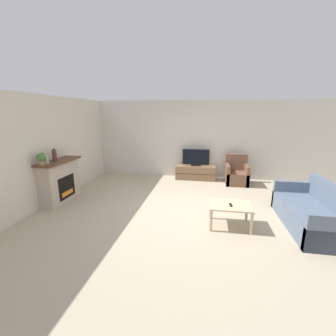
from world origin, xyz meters
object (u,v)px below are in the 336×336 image
(potted_plant, at_px, (41,158))
(couch, at_px, (313,214))
(tv, at_px, (196,158))
(fireplace, at_px, (60,181))
(coffee_table, at_px, (230,208))
(mantel_vase_left, at_px, (47,159))
(remote, at_px, (231,205))
(tv_stand, at_px, (195,172))
(armchair, at_px, (236,175))
(mantel_vase_centre_left, at_px, (54,155))

(potted_plant, distance_m, couch, 5.95)
(potted_plant, height_order, tv, potted_plant)
(fireplace, bearing_deg, couch, -3.86)
(fireplace, height_order, coffee_table, fireplace)
(mantel_vase_left, xyz_separation_m, coffee_table, (4.23, -0.25, -0.80))
(potted_plant, relative_size, remote, 1.90)
(tv_stand, relative_size, tv, 1.47)
(tv, bearing_deg, mantel_vase_left, -137.87)
(armchair, distance_m, couch, 3.00)
(mantel_vase_left, height_order, coffee_table, mantel_vase_left)
(coffee_table, bearing_deg, mantel_vase_centre_left, 172.70)
(mantel_vase_left, relative_size, remote, 1.42)
(mantel_vase_centre_left, xyz_separation_m, couch, (5.87, -0.30, -0.96))
(coffee_table, height_order, couch, couch)
(mantel_vase_left, height_order, tv_stand, mantel_vase_left)
(tv, distance_m, remote, 3.45)
(mantel_vase_left, bearing_deg, tv_stand, 42.15)
(mantel_vase_left, height_order, armchair, mantel_vase_left)
(mantel_vase_centre_left, distance_m, tv, 4.36)
(tv_stand, xyz_separation_m, coffee_table, (0.87, -3.29, 0.16))
(mantel_vase_centre_left, xyz_separation_m, remote, (4.22, -0.59, -0.77))
(tv, xyz_separation_m, armchair, (1.35, -0.28, -0.45))
(armchair, height_order, couch, armchair)
(potted_plant, bearing_deg, coffee_table, -1.14)
(mantel_vase_left, relative_size, armchair, 0.23)
(potted_plant, relative_size, armchair, 0.31)
(potted_plant, relative_size, tv_stand, 0.21)
(remote, bearing_deg, fireplace, 167.20)
(tv_stand, bearing_deg, mantel_vase_centre_left, -140.73)
(mantel_vase_left, height_order, couch, mantel_vase_left)
(fireplace, bearing_deg, coffee_table, -8.58)
(armchair, bearing_deg, fireplace, -153.42)
(mantel_vase_left, bearing_deg, armchair, 30.35)
(potted_plant, height_order, coffee_table, potted_plant)
(tv_stand, bearing_deg, fireplace, -141.89)
(armchair, xyz_separation_m, remote, (-0.49, -3.05, 0.18))
(couch, bearing_deg, tv_stand, 129.58)
(armchair, bearing_deg, mantel_vase_left, -149.65)
(mantel_vase_left, height_order, remote, mantel_vase_left)
(fireplace, relative_size, tv, 1.42)
(fireplace, relative_size, mantel_vase_centre_left, 4.07)
(potted_plant, distance_m, coffee_table, 4.31)
(potted_plant, height_order, remote, potted_plant)
(tv_stand, distance_m, couch, 3.95)
(tv, bearing_deg, remote, -75.42)
(mantel_vase_left, bearing_deg, mantel_vase_centre_left, 90.00)
(fireplace, xyz_separation_m, coffee_table, (4.24, -0.64, -0.16))
(tv, height_order, coffee_table, tv)
(couch, bearing_deg, fireplace, 176.14)
(potted_plant, xyz_separation_m, remote, (4.22, -0.13, -0.78))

